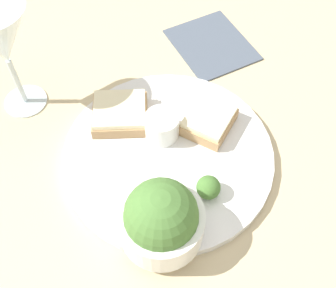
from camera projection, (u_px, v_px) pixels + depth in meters
The scene contains 8 objects.
ground_plane at pixel (168, 158), 0.58m from camera, with size 4.00×4.00×0.00m, color #C6B289.
dinner_plate at pixel (168, 155), 0.58m from camera, with size 0.29×0.29×0.01m.
salad_bowl at pixel (161, 219), 0.48m from camera, with size 0.10×0.10×0.09m.
sauce_ramekin at pixel (162, 125), 0.57m from camera, with size 0.05×0.05×0.04m.
cheese_toast_near at pixel (120, 113), 0.59m from camera, with size 0.10×0.10×0.03m.
cheese_toast_far at pixel (209, 120), 0.59m from camera, with size 0.09×0.09×0.03m.
garnish at pixel (208, 187), 0.52m from camera, with size 0.03×0.03×0.03m.
napkin at pixel (212, 44), 0.71m from camera, with size 0.13×0.15×0.01m.
Camera 1 is at (0.17, 0.26, 0.49)m, focal length 45.00 mm.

